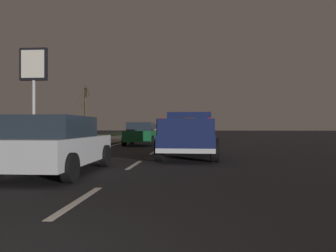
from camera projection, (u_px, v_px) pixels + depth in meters
ground at (172, 140)px, 29.72m from camera, size 144.00×144.00×0.00m
sidewalk_shoulder at (110, 140)px, 30.16m from camera, size 108.00×4.00×0.12m
grass_verge at (57, 140)px, 30.55m from camera, size 108.00×6.00×0.01m
lane_markings at (146, 140)px, 31.33m from camera, size 108.00×3.54×0.01m
pickup_truck at (189, 133)px, 13.65m from camera, size 5.47×2.38×1.87m
sedan_tan at (162, 131)px, 37.02m from camera, size 4.41×2.04×1.54m
sedan_silver at (57, 144)px, 8.88m from camera, size 4.41×2.04×1.54m
sedan_green at (141, 133)px, 22.53m from camera, size 4.44×2.08×1.54m
sedan_black at (191, 130)px, 42.30m from camera, size 4.45×2.10×1.54m
gas_price_sign at (33, 72)px, 22.29m from camera, size 0.27×1.90×6.58m
bare_tree_far at (85, 111)px, 34.77m from camera, size 0.92×1.52×5.77m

